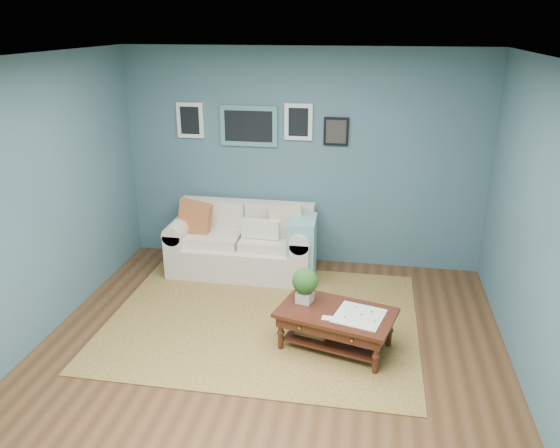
# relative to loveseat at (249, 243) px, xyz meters

# --- Properties ---
(room_shell) EXTENTS (5.00, 5.02, 2.70)m
(room_shell) POSITION_rel_loveseat_xyz_m (0.58, -1.97, 0.98)
(room_shell) COLOR brown
(room_shell) RESTS_ON ground
(area_rug) EXTENTS (3.20, 2.56, 0.01)m
(area_rug) POSITION_rel_loveseat_xyz_m (0.41, -1.15, -0.37)
(area_rug) COLOR brown
(area_rug) RESTS_ON ground
(loveseat) EXTENTS (1.81, 0.82, 0.93)m
(loveseat) POSITION_rel_loveseat_xyz_m (0.00, 0.00, 0.00)
(loveseat) COLOR beige
(loveseat) RESTS_ON ground
(coffee_table) EXTENTS (1.20, 0.88, 0.75)m
(coffee_table) POSITION_rel_loveseat_xyz_m (1.15, -1.53, -0.04)
(coffee_table) COLOR black
(coffee_table) RESTS_ON ground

